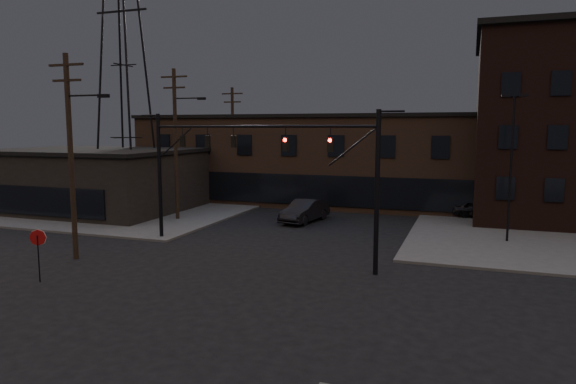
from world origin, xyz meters
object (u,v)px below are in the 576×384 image
Objects in this scene: traffic_signal_far at (177,162)px; parked_car_lot_a at (479,209)px; traffic_signal_near at (354,173)px; stop_sign at (38,243)px; car_crossing at (305,211)px.

traffic_signal_far is 23.53m from parked_car_lot_a.
traffic_signal_near reaches higher than stop_sign.
stop_sign reaches higher than parked_car_lot_a.
stop_sign is (-13.36, -6.49, -3.09)m from traffic_signal_near.
stop_sign is 31.17m from parked_car_lot_a.
stop_sign is 19.99m from car_crossing.
traffic_signal_far is (-12.07, 3.50, 0.08)m from traffic_signal_near.
traffic_signal_near reaches higher than car_crossing.
parked_car_lot_a is 13.71m from car_crossing.
traffic_signal_near is at bearing -16.17° from traffic_signal_far.
traffic_signal_far is 10.55m from stop_sign.
car_crossing is at bearing 117.68° from traffic_signal_near.
traffic_signal_far is at bearing 163.83° from traffic_signal_near.
traffic_signal_far is at bearing -112.35° from car_crossing.
stop_sign is at bearing -99.75° from car_crossing.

